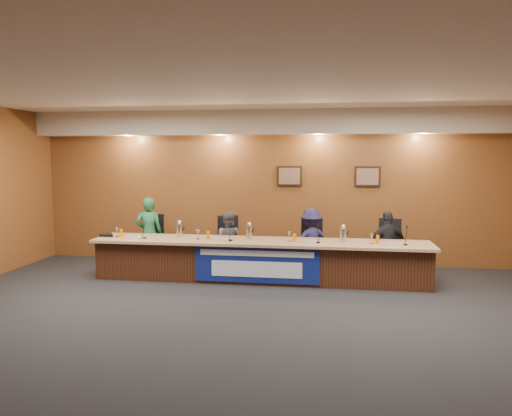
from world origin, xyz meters
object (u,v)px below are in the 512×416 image
(panelist_c, at_px, (311,242))
(panelist_d, at_px, (388,244))
(panelist_b, at_px, (228,242))
(office_chair_b, at_px, (229,246))
(speakerphone, at_px, (108,235))
(banner, at_px, (256,265))
(panelist_a, at_px, (149,233))
(carafe_right, at_px, (343,235))
(office_chair_d, at_px, (387,251))
(carafe_mid, at_px, (249,232))
(office_chair_c, at_px, (311,249))
(dais_body, at_px, (260,261))
(carafe_left, at_px, (180,230))
(office_chair_a, at_px, (151,244))

(panelist_c, xyz_separation_m, panelist_d, (1.43, 0.00, -0.01))
(panelist_b, bearing_deg, office_chair_b, -82.14)
(panelist_c, xyz_separation_m, office_chair_b, (-1.63, 0.10, -0.16))
(speakerphone, bearing_deg, banner, -7.03)
(panelist_a, xyz_separation_m, carafe_right, (3.83, -0.62, 0.15))
(panelist_b, height_order, office_chair_d, panelist_b)
(office_chair_b, height_order, carafe_right, carafe_right)
(carafe_right, bearing_deg, panelist_c, 133.37)
(panelist_b, bearing_deg, carafe_right, 172.19)
(panelist_a, xyz_separation_m, panelist_d, (4.68, 0.00, -0.10))
(office_chair_b, relative_size, speakerphone, 1.50)
(panelist_a, relative_size, carafe_mid, 5.56)
(banner, distance_m, office_chair_c, 1.44)
(dais_body, height_order, carafe_right, carafe_right)
(office_chair_b, bearing_deg, carafe_mid, -68.42)
(panelist_d, height_order, carafe_left, panelist_d)
(banner, height_order, carafe_mid, carafe_mid)
(office_chair_a, xyz_separation_m, carafe_mid, (2.13, -0.65, 0.40))
(office_chair_a, bearing_deg, panelist_c, -4.91)
(carafe_right, bearing_deg, panelist_d, 36.32)
(office_chair_c, height_order, office_chair_d, same)
(panelist_a, distance_m, office_chair_d, 4.68)
(panelist_c, relative_size, office_chair_b, 2.65)
(panelist_b, relative_size, speakerphone, 3.73)
(carafe_right, xyz_separation_m, speakerphone, (-4.40, -0.03, -0.10))
(office_chair_b, bearing_deg, panelist_a, 166.69)
(panelist_a, relative_size, office_chair_a, 3.02)
(dais_body, relative_size, carafe_left, 23.25)
(panelist_b, height_order, office_chair_c, panelist_b)
(panelist_d, height_order, carafe_right, panelist_d)
(carafe_left, distance_m, carafe_mid, 1.32)
(office_chair_a, relative_size, speakerphone, 1.50)
(dais_body, bearing_deg, carafe_left, 178.12)
(office_chair_a, relative_size, carafe_left, 1.86)
(carafe_left, distance_m, speakerphone, 1.38)
(office_chair_d, relative_size, carafe_left, 1.86)
(panelist_c, height_order, office_chair_c, panelist_c)
(dais_body, distance_m, carafe_mid, 0.57)
(carafe_left, relative_size, carafe_mid, 0.99)
(panelist_a, relative_size, carafe_right, 5.74)
(dais_body, height_order, panelist_d, panelist_d)
(banner, xyz_separation_m, speakerphone, (-2.90, 0.36, 0.40))
(dais_body, xyz_separation_m, carafe_right, (1.49, -0.02, 0.53))
(office_chair_c, bearing_deg, panelist_a, -177.97)
(carafe_mid, height_order, carafe_right, carafe_mid)
(panelist_b, height_order, office_chair_b, panelist_b)
(panelist_b, distance_m, office_chair_d, 3.06)
(panelist_a, xyz_separation_m, carafe_left, (0.81, -0.55, 0.15))
(panelist_d, xyz_separation_m, speakerphone, (-5.24, -0.65, 0.15))
(panelist_b, xyz_separation_m, office_chair_c, (1.63, 0.10, -0.12))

